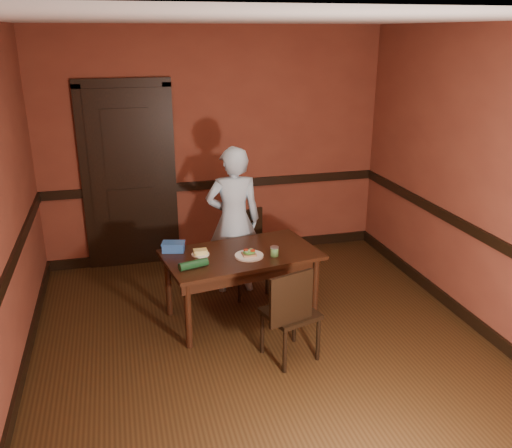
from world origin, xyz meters
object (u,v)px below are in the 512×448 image
dining_table (241,285)px  person (234,221)px  sauce_jar (274,251)px  chair_near (290,312)px  food_tub (173,247)px  cheese_saucer (200,253)px  chair_far (244,255)px  sandwich_plate (249,255)px

dining_table → person: (0.06, 0.60, 0.45)m
person → sauce_jar: bearing=110.1°
chair_near → sauce_jar: bearing=-111.4°
chair_near → food_tub: chair_near is taller
dining_table → cheese_saucer: cheese_saucer is taller
chair_far → chair_near: size_ratio=1.00×
sandwich_plate → cheese_saucer: bearing=159.7°
chair_far → cheese_saucer: (-0.53, -0.45, 0.26)m
person → food_tub: size_ratio=6.50×
dining_table → chair_near: (0.24, -0.77, 0.09)m
chair_near → food_tub: bearing=-66.6°
chair_far → food_tub: bearing=-177.7°
chair_far → food_tub: 0.86m
person → food_tub: (-0.67, -0.40, -0.07)m
sauce_jar → dining_table: bearing=152.3°
chair_far → sauce_jar: chair_far is taller
person → dining_table: bearing=87.9°
chair_near → person: 1.43m
chair_far → dining_table: bearing=-125.8°
food_tub → chair_near: bearing=-34.9°
dining_table → chair_far: (0.15, 0.50, 0.10)m
dining_table → food_tub: bearing=152.0°
sauce_jar → person: bearing=106.4°
dining_table → cheese_saucer: size_ratio=8.50×
person → chair_far: bearing=135.5°
dining_table → food_tub: food_tub is taller
cheese_saucer → person: bearing=51.4°
sauce_jar → food_tub: sauce_jar is taller
chair_far → sauce_jar: 0.72m
person → sauce_jar: (0.22, -0.75, -0.07)m
chair_far → chair_near: (0.09, -1.27, -0.00)m
chair_far → person: bearing=112.7°
chair_near → cheese_saucer: size_ratio=5.11×
chair_far → person: 0.37m
chair_far → sauce_jar: bearing=-97.6°
sandwich_plate → cheese_saucer: (-0.43, 0.16, 0.00)m
dining_table → sandwich_plate: 0.37m
dining_table → cheese_saucer: bearing=162.5°
chair_far → cheese_saucer: 0.74m
chair_near → person: (-0.18, 1.37, 0.35)m
person → sandwich_plate: size_ratio=5.87×
dining_table → food_tub: (-0.61, 0.20, 0.38)m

